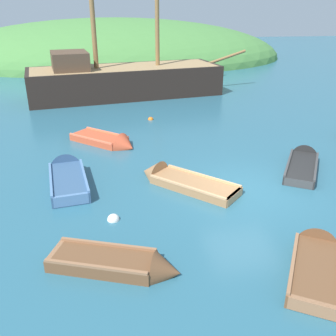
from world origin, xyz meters
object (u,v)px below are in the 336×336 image
object	(u,v)px
rowboat_portside	(109,142)
buoy_white	(113,220)
rowboat_near_dock	(67,177)
rowboat_outer_left	(303,164)
sailing_ship	(124,85)
rowboat_outer_right	(315,262)
rowboat_far	(122,266)
buoy_orange	(151,120)
rowboat_center	(178,181)

from	to	relation	value
rowboat_portside	buoy_white	bearing A→B (deg)	-47.68
rowboat_near_dock	rowboat_outer_left	size ratio (longest dim) A/B	1.01
sailing_ship	rowboat_outer_left	world-z (taller)	sailing_ship
rowboat_outer_right	rowboat_far	world-z (taller)	rowboat_outer_right
rowboat_far	rowboat_portside	world-z (taller)	rowboat_portside
buoy_white	buoy_orange	xyz separation A→B (m)	(2.10, 10.03, 0.00)
rowboat_outer_right	buoy_white	bearing A→B (deg)	90.48
rowboat_near_dock	rowboat_outer_left	xyz separation A→B (m)	(8.93, 0.02, -0.04)
rowboat_center	buoy_orange	distance (m)	7.93
rowboat_outer_left	rowboat_portside	distance (m)	8.27
rowboat_near_dock	buoy_orange	bearing A→B (deg)	-36.88
sailing_ship	rowboat_outer_right	size ratio (longest dim) A/B	4.89
buoy_white	buoy_orange	size ratio (longest dim) A/B	1.24
rowboat_near_dock	rowboat_outer_left	bearing A→B (deg)	-99.40
rowboat_center	buoy_white	xyz separation A→B (m)	(-2.28, -2.10, -0.08)
rowboat_center	rowboat_portside	bearing A→B (deg)	-17.01
rowboat_center	buoy_white	bearing A→B (deg)	86.62
sailing_ship	buoy_orange	distance (m)	6.09
rowboat_outer_right	rowboat_portside	size ratio (longest dim) A/B	0.99
rowboat_center	buoy_white	size ratio (longest dim) A/B	9.57
rowboat_outer_left	buoy_orange	world-z (taller)	rowboat_outer_left
sailing_ship	rowboat_center	xyz separation A→B (m)	(1.41, -13.85, -0.68)
sailing_ship	rowboat_outer_right	bearing A→B (deg)	-88.69
rowboat_outer_right	buoy_orange	xyz separation A→B (m)	(-2.73, 12.80, -0.11)
rowboat_outer_left	rowboat_center	distance (m)	5.12
rowboat_portside	buoy_orange	world-z (taller)	rowboat_portside
rowboat_outer_left	rowboat_center	bearing A→B (deg)	129.74
rowboat_near_dock	rowboat_center	bearing A→B (deg)	-111.00
rowboat_near_dock	rowboat_far	size ratio (longest dim) A/B	1.09
sailing_ship	buoy_orange	bearing A→B (deg)	-88.90
rowboat_far	rowboat_center	bearing A→B (deg)	83.58
sailing_ship	rowboat_portside	size ratio (longest dim) A/B	4.84
sailing_ship	rowboat_outer_right	distance (m)	19.14
rowboat_near_dock	buoy_orange	size ratio (longest dim) A/B	12.17
rowboat_outer_right	rowboat_near_dock	size ratio (longest dim) A/B	0.88
rowboat_far	rowboat_portside	size ratio (longest dim) A/B	1.03
rowboat_far	buoy_orange	bearing A→B (deg)	100.36
rowboat_outer_left	rowboat_portside	xyz separation A→B (m)	(-7.47, 3.54, -0.01)
rowboat_portside	rowboat_outer_left	bearing A→B (deg)	15.74
rowboat_far	rowboat_portside	distance (m)	8.71
rowboat_outer_right	rowboat_outer_left	size ratio (longest dim) A/B	0.89
rowboat_outer_left	buoy_white	size ratio (longest dim) A/B	9.73
rowboat_outer_right	buoy_white	xyz separation A→B (m)	(-4.83, 2.77, -0.11)
sailing_ship	rowboat_near_dock	xyz separation A→B (m)	(-2.46, -13.06, -0.62)
rowboat_far	rowboat_center	world-z (taller)	rowboat_center
rowboat_outer_left	buoy_white	distance (m)	7.89
rowboat_center	sailing_ship	bearing A→B (deg)	-40.23
rowboat_outer_right	buoy_orange	world-z (taller)	rowboat_outer_right
buoy_white	rowboat_outer_right	bearing A→B (deg)	-29.83
rowboat_outer_left	rowboat_portside	world-z (taller)	rowboat_portside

